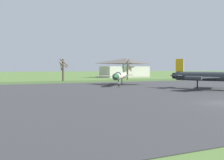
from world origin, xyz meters
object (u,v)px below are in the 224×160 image
info_placard_front_left (119,84)px  visitor_building (124,68)px  jet_fighter_rear_center (217,76)px  jet_fighter_front_left (120,76)px

info_placard_front_left → visitor_building: size_ratio=0.05×
jet_fighter_rear_center → visitor_building: 65.82m
info_placard_front_left → visitor_building: (28.55, 53.52, 3.10)m
visitor_building → jet_fighter_rear_center: bearing=-103.9°
jet_fighter_front_left → jet_fighter_rear_center: jet_fighter_rear_center is taller
info_placard_front_left → jet_fighter_rear_center: size_ratio=0.07×
info_placard_front_left → jet_fighter_rear_center: bearing=-39.1°
jet_fighter_rear_center → info_placard_front_left: bearing=140.9°
jet_fighter_rear_center → visitor_building: bearing=76.1°
jet_fighter_front_left → info_placard_front_left: 8.14m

